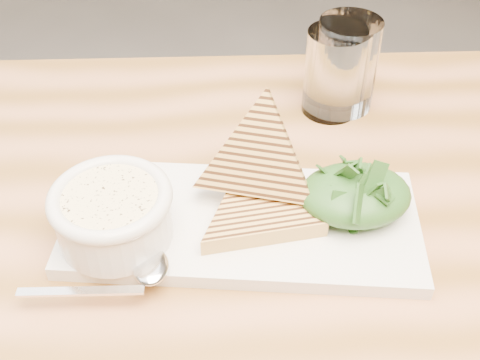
{
  "coord_description": "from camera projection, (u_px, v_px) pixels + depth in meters",
  "views": [
    {
      "loc": [
        -0.12,
        -0.29,
        1.19
      ],
      "look_at": [
        -0.07,
        0.17,
        0.79
      ],
      "focal_mm": 45.0,
      "sensor_mm": 36.0,
      "label": 1
    }
  ],
  "objects": [
    {
      "name": "table_top",
      "position": [
        367.0,
        251.0,
        0.63
      ],
      "size": [
        1.18,
        0.83,
        0.04
      ],
      "primitive_type": "cube",
      "rotation": [
        0.0,
        0.0,
        -0.07
      ],
      "color": "#B37449",
      "rests_on": "ground"
    },
    {
      "name": "spoon_bowl",
      "position": [
        151.0,
        267.0,
        0.56
      ],
      "size": [
        0.04,
        0.05,
        0.01
      ],
      "primitive_type": "ellipsoid",
      "rotation": [
        0.0,
        0.0,
        -0.08
      ],
      "color": "silver",
      "rests_on": "platter"
    },
    {
      "name": "soup_bowl",
      "position": [
        114.0,
        219.0,
        0.59
      ],
      "size": [
        0.11,
        0.11,
        0.04
      ],
      "primitive_type": "cylinder",
      "color": "silver",
      "rests_on": "platter"
    },
    {
      "name": "platter",
      "position": [
        242.0,
        223.0,
        0.63
      ],
      "size": [
        0.39,
        0.22,
        0.02
      ],
      "primitive_type": "cube",
      "rotation": [
        0.0,
        0.0,
        -0.17
      ],
      "color": "silver",
      "rests_on": "table_top"
    },
    {
      "name": "arugula_pile",
      "position": [
        356.0,
        191.0,
        0.61
      ],
      "size": [
        0.11,
        0.1,
        0.05
      ],
      "primitive_type": null,
      "color": "#2F6022",
      "rests_on": "platter"
    },
    {
      "name": "bowl_rim",
      "position": [
        110.0,
        198.0,
        0.57
      ],
      "size": [
        0.12,
        0.12,
        0.01
      ],
      "primitive_type": "torus",
      "color": "silver",
      "rests_on": "soup_bowl"
    },
    {
      "name": "glass_far",
      "position": [
        333.0,
        72.0,
        0.76
      ],
      "size": [
        0.07,
        0.07,
        0.11
      ],
      "primitive_type": "cylinder",
      "color": "white",
      "rests_on": "table_top"
    },
    {
      "name": "sandwich_flat",
      "position": [
        257.0,
        213.0,
        0.61
      ],
      "size": [
        0.16,
        0.16,
        0.02
      ],
      "primitive_type": null,
      "rotation": [
        0.0,
        0.0,
        0.1
      ],
      "color": "tan",
      "rests_on": "platter"
    },
    {
      "name": "spoon_handle",
      "position": [
        81.0,
        291.0,
        0.54
      ],
      "size": [
        0.12,
        0.02,
        0.0
      ],
      "primitive_type": "cube",
      "rotation": [
        0.0,
        0.0,
        -0.08
      ],
      "color": "silver",
      "rests_on": "platter"
    },
    {
      "name": "glass_near",
      "position": [
        346.0,
        65.0,
        0.76
      ],
      "size": [
        0.08,
        0.08,
        0.12
      ],
      "primitive_type": "cylinder",
      "color": "white",
      "rests_on": "table_top"
    },
    {
      "name": "soup",
      "position": [
        110.0,
        199.0,
        0.57
      ],
      "size": [
        0.09,
        0.09,
        0.01
      ],
      "primitive_type": "cylinder",
      "color": "beige",
      "rests_on": "soup_bowl"
    },
    {
      "name": "table_leg_bl",
      "position": [
        12.0,
        276.0,
        1.08
      ],
      "size": [
        0.06,
        0.06,
        0.7
      ],
      "primitive_type": "cylinder",
      "color": "#B37449",
      "rests_on": "ground"
    },
    {
      "name": "sandwich_lean",
      "position": [
        258.0,
        160.0,
        0.61
      ],
      "size": [
        0.19,
        0.19,
        0.17
      ],
      "primitive_type": null,
      "rotation": [
        0.97,
        0.0,
        -0.33
      ],
      "color": "tan",
      "rests_on": "sandwich_flat"
    },
    {
      "name": "salad_base",
      "position": [
        355.0,
        195.0,
        0.61
      ],
      "size": [
        0.12,
        0.09,
        0.04
      ],
      "primitive_type": "ellipsoid",
      "color": "#1C3F16",
      "rests_on": "platter"
    }
  ]
}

